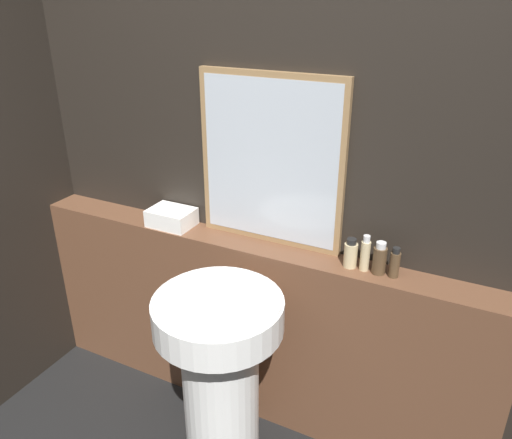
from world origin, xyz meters
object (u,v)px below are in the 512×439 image
(mirror, at_px, (270,162))
(lotion_bottle, at_px, (380,259))
(pedestal_sink, at_px, (220,374))
(shampoo_bottle, at_px, (351,254))
(towel_stack, at_px, (172,217))
(conditioner_bottle, at_px, (365,254))
(body_wash_bottle, at_px, (395,263))

(mirror, height_order, lotion_bottle, mirror)
(pedestal_sink, xyz_separation_m, mirror, (-0.01, 0.49, 0.77))
(mirror, bearing_deg, pedestal_sink, -88.93)
(pedestal_sink, xyz_separation_m, shampoo_bottle, (0.39, 0.42, 0.46))
(towel_stack, relative_size, shampoo_bottle, 1.67)
(conditioner_bottle, xyz_separation_m, lotion_bottle, (0.06, -0.00, -0.01))
(mirror, relative_size, lotion_bottle, 5.41)
(pedestal_sink, xyz_separation_m, conditioner_bottle, (0.45, 0.42, 0.47))
(towel_stack, bearing_deg, body_wash_bottle, 0.00)
(pedestal_sink, distance_m, shampoo_bottle, 0.73)
(mirror, distance_m, body_wash_bottle, 0.67)
(towel_stack, bearing_deg, shampoo_bottle, 0.00)
(towel_stack, relative_size, body_wash_bottle, 1.64)
(mirror, distance_m, shampoo_bottle, 0.52)
(conditioner_bottle, bearing_deg, towel_stack, 180.00)
(mirror, xyz_separation_m, body_wash_bottle, (0.58, -0.07, -0.32))
(pedestal_sink, xyz_separation_m, towel_stack, (-0.50, 0.42, 0.44))
(conditioner_bottle, relative_size, body_wash_bottle, 1.20)
(lotion_bottle, bearing_deg, conditioner_bottle, 180.00)
(lotion_bottle, xyz_separation_m, body_wash_bottle, (0.06, 0.00, -0.00))
(mirror, bearing_deg, shampoo_bottle, -9.64)
(conditioner_bottle, bearing_deg, shampoo_bottle, 180.00)
(mirror, bearing_deg, towel_stack, -172.14)
(mirror, xyz_separation_m, conditioner_bottle, (0.46, -0.07, -0.30))
(shampoo_bottle, height_order, conditioner_bottle, conditioner_bottle)
(towel_stack, bearing_deg, mirror, 7.86)
(conditioner_bottle, bearing_deg, mirror, 171.59)
(shampoo_bottle, height_order, lotion_bottle, lotion_bottle)
(mirror, distance_m, conditioner_bottle, 0.56)
(pedestal_sink, xyz_separation_m, body_wash_bottle, (0.57, 0.42, 0.46))
(pedestal_sink, bearing_deg, mirror, 91.07)
(pedestal_sink, bearing_deg, lotion_bottle, 39.26)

